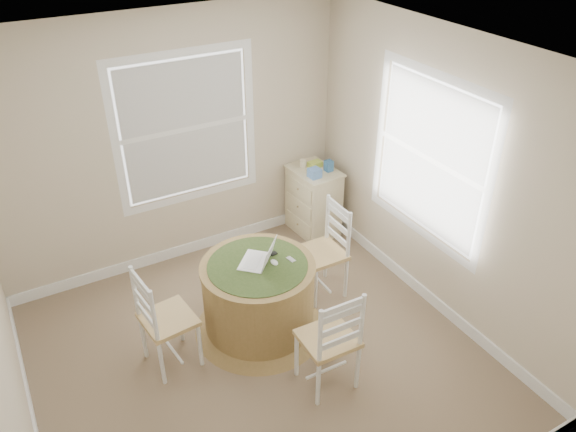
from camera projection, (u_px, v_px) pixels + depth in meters
room at (264, 218)px, 4.35m from camera, size 3.64×3.64×2.64m
round_table at (259, 295)px, 4.97m from camera, size 1.18×1.18×0.72m
chair_left at (168, 319)px, 4.59m from camera, size 0.44×0.46×0.95m
chair_near at (328, 338)px, 4.40m from camera, size 0.43×0.41×0.95m
chair_right at (322, 253)px, 5.37m from camera, size 0.40×0.42×0.95m
laptop at (258, 260)px, 4.82m from camera, size 0.41×0.41×0.22m
mouse at (274, 262)px, 4.83m from camera, size 0.07×0.10×0.03m
phone at (291, 260)px, 4.87m from camera, size 0.06×0.10×0.02m
keys at (273, 254)px, 4.94m from camera, size 0.07×0.06×0.02m
corner_chest at (313, 201)px, 6.37m from camera, size 0.48×0.62×0.79m
tissue_box at (315, 173)px, 5.99m from camera, size 0.13×0.13×0.10m
box_yellow at (315, 164)px, 6.22m from camera, size 0.16×0.11×0.06m
box_blue at (329, 166)px, 6.12m from camera, size 0.09×0.09×0.12m
cup_cream at (303, 163)px, 6.20m from camera, size 0.07×0.07×0.09m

